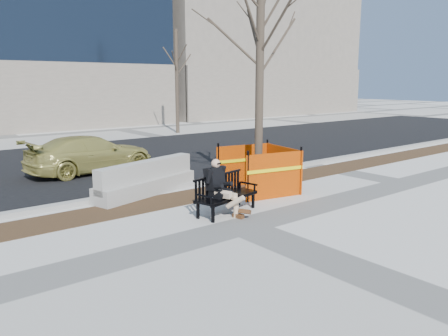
# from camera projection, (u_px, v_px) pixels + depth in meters

# --- Properties ---
(ground) EXTENTS (120.00, 120.00, 0.00)m
(ground) POSITION_uv_depth(u_px,v_px,m) (242.00, 226.00, 8.97)
(ground) COLOR beige
(ground) RESTS_ON ground
(mulch_strip) EXTENTS (40.00, 1.20, 0.02)m
(mulch_strip) POSITION_uv_depth(u_px,v_px,m) (173.00, 200.00, 10.97)
(mulch_strip) COLOR #47301C
(mulch_strip) RESTS_ON ground
(asphalt_street) EXTENTS (60.00, 10.40, 0.01)m
(asphalt_street) POSITION_uv_depth(u_px,v_px,m) (81.00, 164.00, 15.74)
(asphalt_street) COLOR black
(asphalt_street) RESTS_ON ground
(curb) EXTENTS (60.00, 0.25, 0.12)m
(curb) POSITION_uv_depth(u_px,v_px,m) (154.00, 190.00, 11.69)
(curb) COLOR #9E9B93
(curb) RESTS_ON ground
(bench) EXTENTS (1.71, 0.91, 0.87)m
(bench) POSITION_uv_depth(u_px,v_px,m) (227.00, 213.00, 9.86)
(bench) COLOR black
(bench) RESTS_ON ground
(seated_man) EXTENTS (0.71, 0.98, 1.24)m
(seated_man) POSITION_uv_depth(u_px,v_px,m) (219.00, 215.00, 9.73)
(seated_man) COLOR black
(seated_man) RESTS_ON ground
(tree_fence) EXTENTS (2.94, 2.94, 6.29)m
(tree_fence) POSITION_uv_depth(u_px,v_px,m) (258.00, 191.00, 11.80)
(tree_fence) COLOR #D94000
(tree_fence) RESTS_ON ground
(sedan) EXTENTS (4.22, 2.00, 1.19)m
(sedan) POSITION_uv_depth(u_px,v_px,m) (92.00, 172.00, 14.33)
(sedan) COLOR #AAA04D
(sedan) RESTS_ON ground
(jersey_barrier_left) EXTENTS (3.15, 1.45, 0.89)m
(jersey_barrier_left) POSITION_uv_depth(u_px,v_px,m) (147.00, 194.00, 11.50)
(jersey_barrier_left) COLOR #A09E96
(jersey_barrier_left) RESTS_ON ground
(far_tree_right) EXTENTS (3.02, 3.02, 6.14)m
(far_tree_right) POSITION_uv_depth(u_px,v_px,m) (178.00, 133.00, 25.28)
(far_tree_right) COLOR #4D3F32
(far_tree_right) RESTS_ON ground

